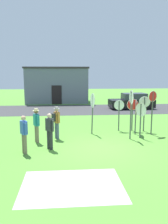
{
  "coord_description": "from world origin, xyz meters",
  "views": [
    {
      "loc": [
        -1.55,
        -10.44,
        3.53
      ],
      "look_at": [
        -0.46,
        2.68,
        1.3
      ],
      "focal_mm": 37.68,
      "sensor_mm": 36.0,
      "label": 1
    }
  ],
  "objects": [
    {
      "name": "person_with_sunhat",
      "position": [
        -2.98,
        1.28,
        0.98
      ],
      "size": [
        0.35,
        0.53,
        1.74
      ],
      "color": "#7A6B56",
      "rests_on": "ground"
    },
    {
      "name": "person_in_dark_shirt",
      "position": [
        -2.25,
        0.13,
        0.95
      ],
      "size": [
        0.4,
        0.46,
        1.69
      ],
      "color": "#2D2D33",
      "rests_on": "ground"
    },
    {
      "name": "stop_sign_leaning_left",
      "position": [
        2.49,
        2.44,
        1.38
      ],
      "size": [
        0.27,
        0.79,
        2.03
      ],
      "color": "#474C4C",
      "rests_on": "ground"
    },
    {
      "name": "stop_sign_leaning_right",
      "position": [
        1.92,
        1.48,
        1.79
      ],
      "size": [
        0.07,
        0.75,
        2.62
      ],
      "color": "#474C4C",
      "rests_on": "ground"
    },
    {
      "name": "stop_sign_far_back",
      "position": [
        1.73,
        3.35,
        1.25
      ],
      "size": [
        0.61,
        0.08,
        1.88
      ],
      "color": "#474C4C",
      "rests_on": "ground"
    },
    {
      "name": "stop_sign_tallest",
      "position": [
        3.2,
        3.08,
        1.43
      ],
      "size": [
        0.64,
        0.21,
        2.13
      ],
      "color": "#474C4C",
      "rests_on": "ground"
    },
    {
      "name": "street_asphalt",
      "position": [
        0.0,
        11.85,
        0.0
      ],
      "size": [
        60.0,
        6.4,
        0.01
      ],
      "primitive_type": "cube",
      "color": "#38383A",
      "rests_on": "ground"
    },
    {
      "name": "concrete_path",
      "position": [
        -1.35,
        -3.53,
        0.0
      ],
      "size": [
        3.2,
        2.4,
        0.01
      ],
      "primitive_type": "cube",
      "color": "#ADAAA3",
      "rests_on": "ground"
    },
    {
      "name": "person_in_blue",
      "position": [
        -2.0,
        1.85,
        1.01
      ],
      "size": [
        0.44,
        0.53,
        1.74
      ],
      "color": "#4C5670",
      "rests_on": "ground"
    },
    {
      "name": "stop_sign_center_cluster",
      "position": [
        2.54,
        3.3,
        1.32
      ],
      "size": [
        0.69,
        0.11,
        1.95
      ],
      "color": "#474C4C",
      "rests_on": "ground"
    },
    {
      "name": "building_background",
      "position": [
        -2.41,
        17.72,
        2.08
      ],
      "size": [
        7.26,
        4.21,
        4.14
      ],
      "color": "slate",
      "rests_on": "ground"
    },
    {
      "name": "ground_plane",
      "position": [
        0.0,
        0.0,
        0.0
      ],
      "size": [
        80.0,
        80.0,
        0.0
      ],
      "primitive_type": "plane",
      "color": "#518E33"
    },
    {
      "name": "stop_sign_rear_right",
      "position": [
        3.38,
        2.31,
        1.65
      ],
      "size": [
        0.56,
        0.27,
        2.5
      ],
      "color": "#474C4C",
      "rests_on": "ground"
    },
    {
      "name": "parked_car_on_street",
      "position": [
        5.05,
        11.98,
        0.69
      ],
      "size": [
        4.39,
        2.19,
        1.51
      ],
      "color": "black",
      "rests_on": "ground"
    },
    {
      "name": "stop_sign_nearest",
      "position": [
        2.51,
        1.65,
        1.31
      ],
      "size": [
        0.36,
        0.65,
        1.93
      ],
      "color": "#474C4C",
      "rests_on": "ground"
    },
    {
      "name": "stop_sign_rear_left",
      "position": [
        0.04,
        2.73,
        1.63
      ],
      "size": [
        0.18,
        0.82,
        2.36
      ],
      "color": "#474C4C",
      "rests_on": "ground"
    },
    {
      "name": "person_near_signs",
      "position": [
        -3.33,
        -0.35,
        0.95
      ],
      "size": [
        0.37,
        0.51,
        1.69
      ],
      "color": "#7A6B56",
      "rests_on": "ground"
    }
  ]
}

